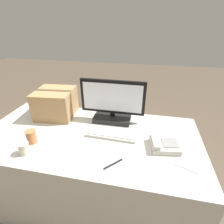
{
  "coord_description": "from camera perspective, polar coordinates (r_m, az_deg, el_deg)",
  "views": [
    {
      "loc": [
        0.43,
        -1.12,
        1.6
      ],
      "look_at": [
        0.16,
        0.15,
        0.9
      ],
      "focal_mm": 28.0,
      "sensor_mm": 36.0,
      "label": 1
    }
  ],
  "objects": [
    {
      "name": "ground_plane",
      "position": [
        2.0,
        -6.06,
        -25.15
      ],
      "size": [
        12.0,
        12.0,
        0.0
      ],
      "primitive_type": "plane",
      "color": "brown"
    },
    {
      "name": "office_desk",
      "position": [
        1.72,
        -6.72,
        -17.6
      ],
      "size": [
        1.8,
        0.9,
        0.75
      ],
      "color": "beige",
      "rests_on": "ground_plane"
    },
    {
      "name": "monitor",
      "position": [
        1.58,
        0.16,
        2.43
      ],
      "size": [
        0.58,
        0.2,
        0.39
      ],
      "color": "black",
      "rests_on": "office_desk"
    },
    {
      "name": "keyboard",
      "position": [
        1.44,
        -0.19,
        -7.12
      ],
      "size": [
        0.41,
        0.16,
        0.03
      ],
      "rotation": [
        0.0,
        0.0,
        -0.03
      ],
      "color": "beige",
      "rests_on": "office_desk"
    },
    {
      "name": "desk_phone",
      "position": [
        1.37,
        16.49,
        -10.14
      ],
      "size": [
        0.23,
        0.22,
        0.07
      ],
      "rotation": [
        0.0,
        0.0,
        0.16
      ],
      "color": "beige",
      "rests_on": "office_desk"
    },
    {
      "name": "paper_cup_left",
      "position": [
        1.48,
        -24.82,
        -7.34
      ],
      "size": [
        0.08,
        0.08,
        0.11
      ],
      "color": "#BC7547",
      "rests_on": "office_desk"
    },
    {
      "name": "paper_cup_right",
      "position": [
        1.39,
        -26.81,
        -10.56
      ],
      "size": [
        0.08,
        0.08,
        0.09
      ],
      "color": "beige",
      "rests_on": "office_desk"
    },
    {
      "name": "spoon",
      "position": [
        1.27,
        21.74,
        -16.21
      ],
      "size": [
        0.15,
        0.08,
        0.0
      ],
      "rotation": [
        0.0,
        0.0,
        2.72
      ],
      "color": "#B2B2B7",
      "rests_on": "office_desk"
    },
    {
      "name": "cardboard_box",
      "position": [
        1.77,
        -17.92,
        2.81
      ],
      "size": [
        0.37,
        0.37,
        0.26
      ],
      "rotation": [
        0.0,
        0.0,
        0.1
      ],
      "color": "tan",
      "rests_on": "office_desk"
    },
    {
      "name": "pen_marker",
      "position": [
        1.19,
        0.39,
        -16.58
      ],
      "size": [
        0.11,
        0.12,
        0.01
      ],
      "rotation": [
        0.0,
        0.0,
        0.83
      ],
      "color": "black",
      "rests_on": "office_desk"
    }
  ]
}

